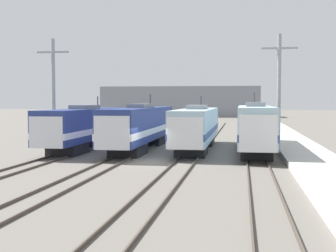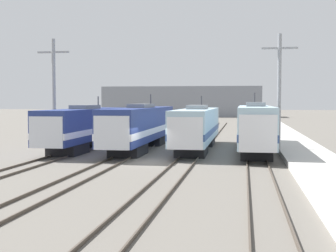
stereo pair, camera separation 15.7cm
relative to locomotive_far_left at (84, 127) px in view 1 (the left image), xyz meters
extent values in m
plane|color=#666059|center=(7.70, -7.71, -2.11)|extent=(400.00, 400.00, 0.00)
cube|color=#4C4238|center=(-0.72, -7.71, -2.03)|extent=(0.07, 120.00, 0.15)
cube|color=#4C4238|center=(0.72, -7.71, -2.03)|extent=(0.07, 120.00, 0.15)
cube|color=#4C4238|center=(4.41, -7.71, -2.03)|extent=(0.07, 120.00, 0.15)
cube|color=#4C4238|center=(5.85, -7.71, -2.03)|extent=(0.07, 120.00, 0.15)
cube|color=#4C4238|center=(9.54, -7.71, -2.03)|extent=(0.07, 120.00, 0.15)
cube|color=#4C4238|center=(10.98, -7.71, -2.03)|extent=(0.07, 120.00, 0.15)
cube|color=#4C4238|center=(14.68, -7.71, -2.03)|extent=(0.07, 120.00, 0.15)
cube|color=#4C4238|center=(16.11, -7.71, -2.03)|extent=(0.07, 120.00, 0.15)
cube|color=black|center=(0.00, -3.90, -1.63)|extent=(2.41, 3.83, 0.95)
cube|color=black|center=(0.00, 4.80, -1.63)|extent=(2.41, 3.83, 0.95)
cube|color=navy|center=(0.00, 0.45, 0.23)|extent=(2.84, 17.39, 2.78)
cube|color=silver|center=(0.00, 0.45, -0.32)|extent=(2.88, 17.43, 0.50)
cube|color=silver|center=(0.00, -7.46, 0.03)|extent=(2.61, 1.76, 2.36)
cube|color=black|center=(0.00, -8.26, 0.54)|extent=(2.22, 0.08, 0.66)
cube|color=slate|center=(0.00, 0.45, 1.80)|extent=(1.56, 4.35, 0.35)
cylinder|color=#38383D|center=(0.00, 4.28, 2.21)|extent=(0.12, 0.12, 1.18)
cube|color=black|center=(5.13, -3.76, -1.63)|extent=(2.43, 4.30, 0.95)
cube|color=black|center=(5.13, 6.02, -1.63)|extent=(2.43, 4.30, 0.95)
cube|color=navy|center=(5.13, 1.13, 0.29)|extent=(2.85, 19.56, 2.88)
cube|color=silver|center=(5.13, 1.13, -0.29)|extent=(2.89, 19.60, 0.52)
cube|color=silver|center=(5.13, -7.56, 0.07)|extent=(2.63, 2.37, 2.45)
cube|color=black|center=(5.13, -8.67, 0.61)|extent=(2.23, 0.08, 0.69)
cube|color=slate|center=(5.13, 1.13, 1.90)|extent=(1.57, 4.89, 0.35)
cylinder|color=#38383D|center=(5.13, 5.44, 2.37)|extent=(0.12, 0.12, 1.29)
cube|color=#232326|center=(10.26, -3.09, -1.63)|extent=(2.41, 3.94, 0.95)
cube|color=#232326|center=(10.26, 5.86, -1.63)|extent=(2.41, 3.94, 0.95)
cube|color=#9EBCCC|center=(10.26, 1.39, 0.23)|extent=(2.83, 17.91, 2.77)
cube|color=navy|center=(10.26, 1.39, -0.32)|extent=(2.87, 17.95, 0.50)
cube|color=silver|center=(10.26, -6.63, 0.02)|extent=(2.60, 2.07, 2.36)
cube|color=black|center=(10.26, -7.59, 0.54)|extent=(2.21, 0.08, 0.66)
cube|color=gray|center=(10.26, 1.39, 1.79)|extent=(1.56, 4.48, 0.35)
cylinder|color=#38383D|center=(10.26, 5.32, 2.23)|extent=(0.12, 0.12, 1.22)
cube|color=#232326|center=(15.39, -4.25, -1.63)|extent=(2.39, 3.79, 0.95)
cube|color=#232326|center=(15.39, 4.35, -1.63)|extent=(2.39, 3.79, 0.95)
cube|color=#9EBCCC|center=(15.39, 0.05, 0.36)|extent=(2.81, 17.21, 3.04)
cube|color=navy|center=(15.39, 0.05, -0.24)|extent=(2.85, 17.25, 0.55)
cube|color=silver|center=(15.39, -7.58, 0.14)|extent=(2.58, 2.16, 2.58)
cube|color=black|center=(15.39, -8.58, 0.71)|extent=(2.19, 0.08, 0.72)
cube|color=gray|center=(15.39, 0.05, 2.06)|extent=(1.54, 4.30, 0.35)
cylinder|color=#38383D|center=(15.39, 3.84, 2.50)|extent=(0.12, 0.12, 1.23)
cylinder|color=gray|center=(-2.77, -0.19, 2.95)|extent=(0.33, 0.33, 10.10)
cube|color=gray|center=(-2.77, -0.19, 6.79)|extent=(3.01, 0.16, 0.16)
cylinder|color=gray|center=(17.35, -0.19, 2.95)|extent=(0.33, 0.33, 10.10)
cube|color=gray|center=(17.35, -0.19, 6.79)|extent=(3.01, 0.16, 0.16)
cube|color=beige|center=(19.35, -7.71, -1.89)|extent=(4.00, 120.00, 0.43)
cube|color=gray|center=(-2.93, 90.45, 2.10)|extent=(43.97, 11.34, 8.40)
camera|label=1|loc=(14.32, -40.82, 2.37)|focal=50.00mm
camera|label=2|loc=(14.48, -40.79, 2.37)|focal=50.00mm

